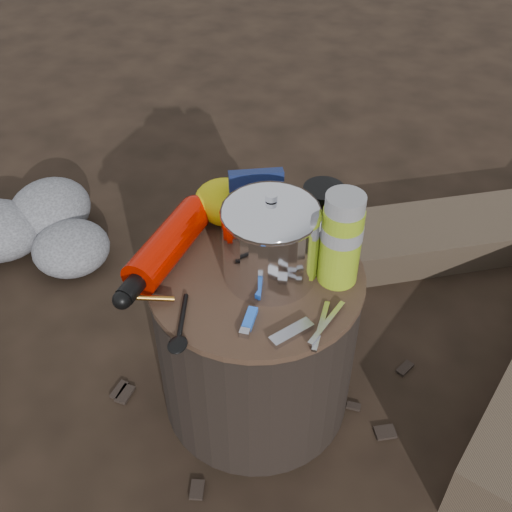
% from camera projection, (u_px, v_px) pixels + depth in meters
% --- Properties ---
extents(ground, '(60.00, 60.00, 0.00)m').
position_uv_depth(ground, '(256.00, 394.00, 1.58)').
color(ground, black).
rests_on(ground, ground).
extents(stump, '(0.47, 0.47, 0.43)m').
position_uv_depth(stump, '(256.00, 340.00, 1.44)').
color(stump, black).
rests_on(stump, ground).
extents(log_small, '(1.34, 0.84, 0.11)m').
position_uv_depth(log_small, '(500.00, 228.00, 2.01)').
color(log_small, '#423528').
rests_on(log_small, ground).
extents(foil_windscreen, '(0.21, 0.21, 0.13)m').
position_uv_depth(foil_windscreen, '(271.00, 243.00, 1.28)').
color(foil_windscreen, silver).
rests_on(foil_windscreen, stump).
extents(camping_pot, '(0.20, 0.20, 0.20)m').
position_uv_depth(camping_pot, '(270.00, 238.00, 1.24)').
color(camping_pot, silver).
rests_on(camping_pot, stump).
extents(fuel_bottle, '(0.13, 0.34, 0.08)m').
position_uv_depth(fuel_bottle, '(168.00, 245.00, 1.31)').
color(fuel_bottle, '#C10F00').
rests_on(fuel_bottle, stump).
extents(thermos, '(0.08, 0.08, 0.21)m').
position_uv_depth(thermos, '(341.00, 240.00, 1.22)').
color(thermos, '#8AAB1B').
rests_on(thermos, stump).
extents(travel_mug, '(0.09, 0.09, 0.13)m').
position_uv_depth(travel_mug, '(322.00, 212.00, 1.36)').
color(travel_mug, black).
rests_on(travel_mug, stump).
extents(stuff_sack, '(0.16, 0.13, 0.11)m').
position_uv_depth(stuff_sack, '(227.00, 202.00, 1.41)').
color(stuff_sack, '#CCBD0A').
rests_on(stuff_sack, stump).
extents(food_pouch, '(0.12, 0.07, 0.15)m').
position_uv_depth(food_pouch, '(257.00, 202.00, 1.37)').
color(food_pouch, '#111D4A').
rests_on(food_pouch, stump).
extents(lighter, '(0.02, 0.08, 0.01)m').
position_uv_depth(lighter, '(250.00, 319.00, 1.19)').
color(lighter, blue).
rests_on(lighter, stump).
extents(multitool, '(0.08, 0.09, 0.01)m').
position_uv_depth(multitool, '(291.00, 333.00, 1.17)').
color(multitool, silver).
rests_on(multitool, stump).
extents(pot_grabber, '(0.06, 0.14, 0.01)m').
position_uv_depth(pot_grabber, '(321.00, 325.00, 1.18)').
color(pot_grabber, silver).
rests_on(pot_grabber, stump).
extents(spork, '(0.06, 0.15, 0.01)m').
position_uv_depth(spork, '(182.00, 318.00, 1.20)').
color(spork, black).
rests_on(spork, stump).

